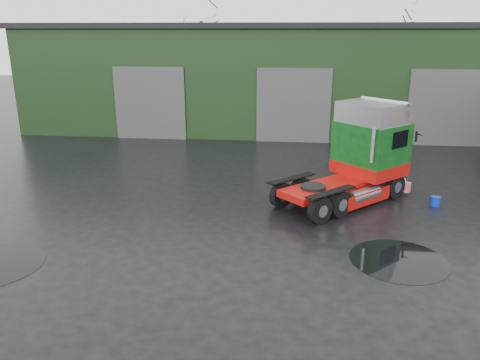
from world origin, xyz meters
name	(u,v)px	position (x,y,z in m)	size (l,w,h in m)	color
ground	(219,254)	(0.00, 0.00, 0.00)	(100.00, 100.00, 0.00)	black
warehouse	(294,74)	(2.00, 20.00, 3.16)	(32.40, 12.40, 6.30)	black
hero_tractor	(342,155)	(3.69, 4.50, 1.76)	(2.40, 5.66, 3.51)	#0B3F11
wash_bucket	(435,201)	(7.04, 4.55, 0.16)	(0.34, 0.34, 0.32)	#0821B0
tree_back_a	(202,44)	(-6.00, 30.00, 4.75)	(4.40, 4.40, 9.50)	black
tree_back_b	(390,57)	(10.00, 30.00, 3.75)	(4.40, 4.40, 7.50)	black
puddle_1	(399,260)	(4.89, 0.14, 0.00)	(2.62, 2.62, 0.01)	black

